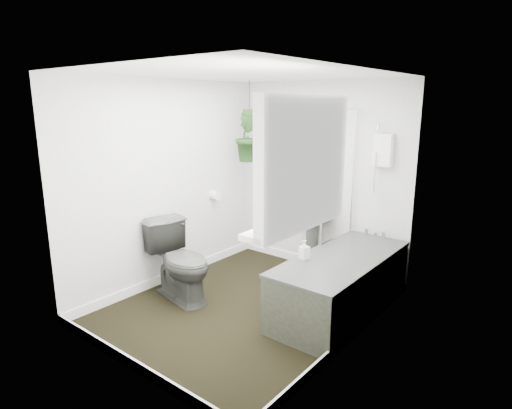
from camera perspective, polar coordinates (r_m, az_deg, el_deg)
The scene contains 22 objects.
floor at distance 4.54m, azimuth -1.21°, elevation -13.48°, with size 2.30×2.80×0.02m, color black.
ceiling at distance 4.06m, azimuth -1.38°, elevation 17.18°, with size 2.30×2.80×0.02m, color white.
wall_back at distance 5.29m, azimuth 8.55°, elevation 3.54°, with size 2.30×0.02×2.30m, color silver.
wall_front at distance 3.23m, azimuth -17.55°, elevation -3.31°, with size 2.30×0.02×2.30m, color silver.
wall_left at distance 4.95m, azimuth -11.68°, elevation 2.75°, with size 0.02×2.80×2.30m, color silver.
wall_right at distance 3.54m, azimuth 13.32°, elevation -1.58°, with size 0.02×2.80×2.30m, color silver.
skirting at distance 4.51m, azimuth -1.22°, elevation -12.80°, with size 2.30×2.80×0.10m, color white.
bathtub at distance 4.39m, azimuth 11.26°, elevation -10.37°, with size 0.72×1.72×0.58m, color #363834, non-canonical shape.
bath_screen at distance 4.68m, azimuth 11.00°, elevation 3.78°, with size 0.04×0.72×1.40m, color silver, non-canonical shape.
shower_box at distance 4.82m, azimuth 16.59°, elevation 6.99°, with size 0.20×0.10×0.35m, color white.
oval_mirror at distance 5.19m, azimuth 8.63°, elevation 7.27°, with size 0.46×0.03×0.62m, color beige.
wall_sconce at distance 5.41m, azimuth 4.84°, elevation 6.54°, with size 0.04×0.04×0.22m, color black.
toilet_roll_holder at distance 5.43m, azimuth -5.49°, elevation 1.19°, with size 0.11×0.11×0.11m, color white.
window_recess at distance 2.87m, azimuth 6.53°, elevation 5.43°, with size 0.08×1.00×0.90m, color white.
window_sill at distance 2.99m, azimuth 5.18°, elevation -2.43°, with size 0.18×1.00×0.04m, color white.
window_blinds at distance 2.89m, azimuth 5.77°, elevation 5.52°, with size 0.01×0.86×0.76m, color white.
toilet at distance 4.62m, azimuth -10.01°, elevation -7.42°, with size 0.47×0.82×0.83m, color #363834.
pedestal_sink at distance 5.30m, azimuth 7.48°, elevation -4.55°, with size 0.49×0.42×0.83m, color #363834, non-canonical shape.
sill_plant at distance 3.20m, azimuth 8.48°, elevation 0.87°, with size 0.19×0.17×0.21m, color black.
hanging_plant at distance 5.26m, azimuth -0.88°, elevation 9.16°, with size 0.35×0.28×0.64m, color black.
soap_bottle at distance 4.15m, azimuth 6.47°, elevation -5.99°, with size 0.08×0.08×0.18m, color black.
hanging_pot at distance 5.25m, azimuth -0.89°, elevation 11.97°, with size 0.16×0.16×0.12m, color #332A20.
Camera 1 is at (2.59, -3.11, 2.04)m, focal length 30.00 mm.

